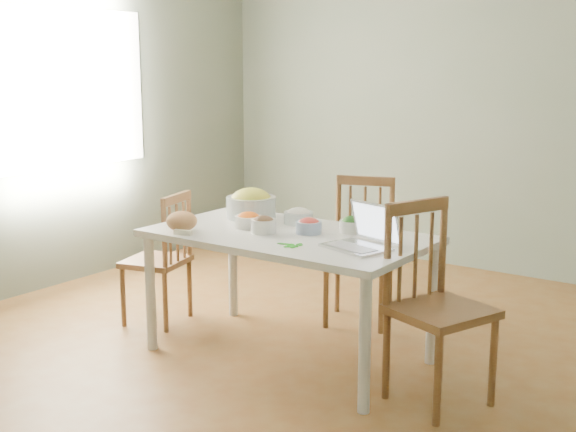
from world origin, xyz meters
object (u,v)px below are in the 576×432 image
Objects in this scene: chair_far at (359,252)px; chair_left at (156,258)px; laptop at (356,227)px; bread_boule at (182,221)px; bowl_squash at (251,204)px; chair_right at (441,306)px; dining_table at (288,295)px.

chair_left is (-1.10, -0.76, -0.04)m from chair_far.
laptop reaches higher than chair_far.
bread_boule is at bearing -152.50° from laptop.
chair_left is 0.77m from bowl_squash.
bowl_squash is at bearing 99.13° from chair_right.
chair_left reaches higher than dining_table.
chair_left is at bearing -159.53° from bowl_squash.
chair_right reaches higher than laptop.
chair_far reaches higher than dining_table.
dining_table is 1.82× the size of chair_left.
chair_right is at bearing 9.38° from bread_boule.
bread_boule reaches higher than dining_table.
chair_right is at bearing -3.53° from dining_table.
bowl_squash reaches higher than dining_table.
chair_left is at bearing 150.23° from bread_boule.
dining_table is at bearing -111.91° from chair_far.
chair_left is 2.81× the size of bowl_squash.
chair_far is 0.80m from bowl_squash.
chair_right is 3.28× the size of bowl_squash.
chair_far is at bearing 87.37° from dining_table.
bowl_squash is 1.00m from laptop.
bread_boule is 0.58× the size of bowl_squash.
chair_left is 2.05m from chair_right.
chair_far is 1.10× the size of chair_left.
bowl_squash is (-0.48, -0.53, 0.35)m from chair_far.
chair_right is 1.56m from bread_boule.
bowl_squash is 0.93× the size of laptop.
chair_right reaches higher than dining_table.
chair_far is 0.94× the size of chair_right.
chair_far is 1.04m from laptop.
dining_table is at bearing -174.94° from laptop.
laptop is at bearing 71.77° from chair_left.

